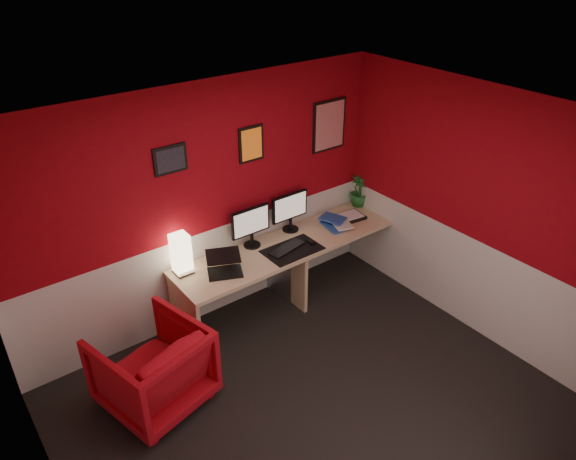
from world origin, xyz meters
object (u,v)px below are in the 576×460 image
Objects in this scene: desk at (289,272)px; pc_tower at (285,275)px; laptop at (225,264)px; potted_plant at (359,191)px; shoji_lamp at (181,255)px; armchair at (153,368)px; monitor_left at (251,221)px; zen_tray at (349,217)px; monitor_right at (291,206)px.

pc_tower is at bearing 71.72° from desk.
desk is 0.96m from laptop.
potted_plant reaches higher than pc_tower.
shoji_lamp is 0.48× the size of armchair.
monitor_left is 1.54m from potted_plant.
armchair is (-0.99, -0.40, -0.46)m from laptop.
potted_plant is (2.35, 0.02, -0.01)m from shoji_lamp.
shoji_lamp is 1.09m from armchair.
armchair reaches higher than zen_tray.
laptop reaches higher than desk.
potted_plant is (1.20, 0.21, 0.55)m from desk.
potted_plant is 0.45× the size of armchair.
monitor_right reaches higher than zen_tray.
shoji_lamp is 0.42m from laptop.
pc_tower is at bearing -1.81° from shoji_lamp.
shoji_lamp is 0.69× the size of monitor_left.
monitor_right is 1.54× the size of potted_plant.
laptop reaches higher than pc_tower.
armchair is at bearing -169.10° from pc_tower.
monitor_left reaches higher than shoji_lamp.
potted_plant reaches higher than zen_tray.
monitor_left is at bearing 171.85° from zen_tray.
zen_tray is at bearing -8.15° from monitor_left.
zen_tray is (0.69, -0.20, -0.28)m from monitor_right.
shoji_lamp is at bearing 170.77° from pc_tower.
monitor_left is at bearing 0.89° from shoji_lamp.
monitor_right is at bearing 20.28° from pc_tower.
armchair is at bearing -167.44° from potted_plant.
potted_plant is at bearing 32.17° from laptop.
monitor_right reaches higher than laptop.
laptop is at bearing -175.89° from desk.
potted_plant is at bearing -1.07° from monitor_right.
potted_plant reaches higher than laptop.
potted_plant is (0.32, 0.18, 0.17)m from zen_tray.
desk is 1.34m from potted_plant.
monitor_right is at bearing 178.93° from potted_plant.
potted_plant is (1.54, 0.00, -0.10)m from monitor_left.
desk is at bearing -129.28° from monitor_right.
laptop is at bearing -39.04° from shoji_lamp.
desk is at bearing -115.70° from pc_tower.
desk is 3.10× the size of armchair.
laptop is 2.05m from potted_plant.
shoji_lamp is at bearing 165.48° from laptop.
zen_tray is 0.99m from pc_tower.
laptop is at bearing -164.04° from monitor_right.
laptop reaches higher than armchair.
monitor_right is (0.52, 0.02, 0.00)m from monitor_left.
zen_tray is (1.71, 0.10, -0.09)m from laptop.
zen_tray is (1.22, -0.17, -0.28)m from monitor_left.
monitor_right is 0.69× the size of armchair.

